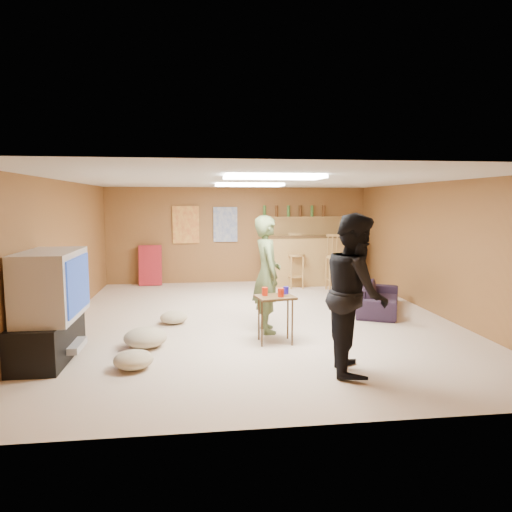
{
  "coord_description": "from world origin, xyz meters",
  "views": [
    {
      "loc": [
        -0.92,
        -7.05,
        1.87
      ],
      "look_at": [
        0.0,
        0.2,
        1.0
      ],
      "focal_mm": 32.0,
      "sensor_mm": 36.0,
      "label": 1
    }
  ],
  "objects": [
    {
      "name": "ground",
      "position": [
        0.0,
        0.0,
        0.0
      ],
      "size": [
        7.0,
        7.0,
        0.0
      ],
      "primitive_type": "plane",
      "color": "#C6AE97",
      "rests_on": "ground"
    },
    {
      "name": "ceiling",
      "position": [
        0.0,
        0.0,
        2.2
      ],
      "size": [
        6.0,
        7.0,
        0.02
      ],
      "primitive_type": "cube",
      "color": "silver",
      "rests_on": "ground"
    },
    {
      "name": "wall_back",
      "position": [
        0.0,
        3.5,
        1.1
      ],
      "size": [
        6.0,
        0.02,
        2.2
      ],
      "primitive_type": "cube",
      "color": "brown",
      "rests_on": "ground"
    },
    {
      "name": "wall_front",
      "position": [
        0.0,
        -3.5,
        1.1
      ],
      "size": [
        6.0,
        0.02,
        2.2
      ],
      "primitive_type": "cube",
      "color": "brown",
      "rests_on": "ground"
    },
    {
      "name": "wall_left",
      "position": [
        -3.0,
        0.0,
        1.1
      ],
      "size": [
        0.02,
        7.0,
        2.2
      ],
      "primitive_type": "cube",
      "color": "brown",
      "rests_on": "ground"
    },
    {
      "name": "wall_right",
      "position": [
        3.0,
        0.0,
        1.1
      ],
      "size": [
        0.02,
        7.0,
        2.2
      ],
      "primitive_type": "cube",
      "color": "brown",
      "rests_on": "ground"
    },
    {
      "name": "tv_stand",
      "position": [
        -2.72,
        -1.5,
        0.25
      ],
      "size": [
        0.55,
        1.3,
        0.5
      ],
      "primitive_type": "cube",
      "color": "black",
      "rests_on": "ground"
    },
    {
      "name": "dvd_box",
      "position": [
        -2.5,
        -1.5,
        0.15
      ],
      "size": [
        0.35,
        0.5,
        0.08
      ],
      "primitive_type": "cube",
      "color": "#B2B2B7",
      "rests_on": "tv_stand"
    },
    {
      "name": "tv_body",
      "position": [
        -2.65,
        -1.5,
        0.9
      ],
      "size": [
        0.6,
        1.1,
        0.8
      ],
      "primitive_type": "cube",
      "color": "#B2B2B7",
      "rests_on": "tv_stand"
    },
    {
      "name": "tv_screen",
      "position": [
        -2.34,
        -1.5,
        0.9
      ],
      "size": [
        0.02,
        0.95,
        0.65
      ],
      "primitive_type": "cube",
      "color": "navy",
      "rests_on": "tv_body"
    },
    {
      "name": "bar_counter",
      "position": [
        1.5,
        2.95,
        0.55
      ],
      "size": [
        2.0,
        0.6,
        1.1
      ],
      "primitive_type": "cube",
      "color": "olive",
      "rests_on": "ground"
    },
    {
      "name": "bar_lip",
      "position": [
        1.5,
        2.7,
        1.1
      ],
      "size": [
        2.1,
        0.12,
        0.05
      ],
      "primitive_type": "cube",
      "color": "#3F2A14",
      "rests_on": "bar_counter"
    },
    {
      "name": "bar_shelf",
      "position": [
        1.5,
        3.4,
        1.5
      ],
      "size": [
        2.0,
        0.18,
        0.05
      ],
      "primitive_type": "cube",
      "color": "olive",
      "rests_on": "bar_backing"
    },
    {
      "name": "bar_backing",
      "position": [
        1.5,
        3.42,
        1.2
      ],
      "size": [
        2.0,
        0.14,
        0.6
      ],
      "primitive_type": "cube",
      "color": "olive",
      "rests_on": "bar_counter"
    },
    {
      "name": "poster_left",
      "position": [
        -1.2,
        3.46,
        1.35
      ],
      "size": [
        0.6,
        0.03,
        0.85
      ],
      "primitive_type": "cube",
      "color": "#BF3F26",
      "rests_on": "wall_back"
    },
    {
      "name": "poster_right",
      "position": [
        -0.3,
        3.46,
        1.35
      ],
      "size": [
        0.55,
        0.03,
        0.8
      ],
      "primitive_type": "cube",
      "color": "#334C99",
      "rests_on": "wall_back"
    },
    {
      "name": "folding_chair_stack",
      "position": [
        -2.0,
        3.3,
        0.45
      ],
      "size": [
        0.5,
        0.26,
        0.91
      ],
      "primitive_type": "cube",
      "rotation": [
        -0.14,
        0.0,
        0.0
      ],
      "color": "#A61E28",
      "rests_on": "ground"
    },
    {
      "name": "ceiling_panel_front",
      "position": [
        0.0,
        -1.5,
        2.17
      ],
      "size": [
        1.2,
        0.6,
        0.04
      ],
      "primitive_type": "cube",
      "color": "white",
      "rests_on": "ceiling"
    },
    {
      "name": "ceiling_panel_back",
      "position": [
        0.0,
        1.2,
        2.17
      ],
      "size": [
        1.2,
        0.6,
        0.04
      ],
      "primitive_type": "cube",
      "color": "white",
      "rests_on": "ceiling"
    },
    {
      "name": "person_olive",
      "position": [
        0.05,
        -0.67,
        0.84
      ],
      "size": [
        0.45,
        0.64,
        1.68
      ],
      "primitive_type": "imported",
      "rotation": [
        0.0,
        0.0,
        1.65
      ],
      "color": "#4F5E36",
      "rests_on": "ground"
    },
    {
      "name": "person_black",
      "position": [
        0.78,
        -2.32,
        0.88
      ],
      "size": [
        0.82,
        0.97,
        1.75
      ],
      "primitive_type": "imported",
      "rotation": [
        0.0,
        0.0,
        1.38
      ],
      "color": "black",
      "rests_on": "ground"
    },
    {
      "name": "sofa",
      "position": [
        2.15,
        0.33,
        0.23
      ],
      "size": [
        1.24,
        1.72,
        0.47
      ],
      "primitive_type": "imported",
      "rotation": [
        0.0,
        0.0,
        1.14
      ],
      "color": "black",
      "rests_on": "ground"
    },
    {
      "name": "tray_table",
      "position": [
        0.08,
        -1.21,
        0.32
      ],
      "size": [
        0.55,
        0.47,
        0.63
      ],
      "primitive_type": "cube",
      "rotation": [
        0.0,
        0.0,
        0.19
      ],
      "color": "#3F2A14",
      "rests_on": "ground"
    },
    {
      "name": "cup_red_near",
      "position": [
        -0.06,
        -1.17,
        0.69
      ],
      "size": [
        0.09,
        0.09,
        0.11
      ],
      "primitive_type": "cylinder",
      "rotation": [
        0.0,
        0.0,
        0.14
      ],
      "color": "red",
      "rests_on": "tray_table"
    },
    {
      "name": "cup_red_far",
      "position": [
        0.14,
        -1.27,
        0.69
      ],
      "size": [
        0.09,
        0.09,
        0.11
      ],
      "primitive_type": "cylinder",
      "rotation": [
        0.0,
        0.0,
        -0.08
      ],
      "color": "red",
      "rests_on": "tray_table"
    },
    {
      "name": "cup_blue",
      "position": [
        0.24,
        -1.11,
        0.68
      ],
      "size": [
        0.09,
        0.09,
        0.1
      ],
      "primitive_type": "cylinder",
      "rotation": [
        0.0,
        0.0,
        -0.3
      ],
      "color": "#1F148F",
      "rests_on": "tray_table"
    },
    {
      "name": "bar_stool_left",
      "position": [
        1.18,
        2.59,
        0.64
      ],
      "size": [
        0.53,
        0.53,
        1.28
      ],
      "primitive_type": null,
      "rotation": [
        0.0,
        0.0,
        -0.39
      ],
      "color": "olive",
      "rests_on": "ground"
    },
    {
      "name": "bar_stool_right",
      "position": [
        1.92,
        2.19,
        0.59
      ],
      "size": [
        0.42,
        0.42,
        1.17
      ],
      "primitive_type": null,
      "rotation": [
        0.0,
        0.0,
        -0.14
      ],
      "color": "olive",
      "rests_on": "ground"
    },
    {
      "name": "cushion_near_tv",
      "position": [
        -1.62,
        -1.18,
        0.13
      ],
      "size": [
        0.65,
        0.65,
        0.25
      ],
      "primitive_type": "ellipsoid",
      "rotation": [
        0.0,
        0.0,
        0.18
      ],
      "color": "tan",
      "rests_on": "ground"
    },
    {
      "name": "cushion_mid",
      "position": [
        -1.32,
        -0.05,
        0.09
      ],
      "size": [
        0.46,
        0.46,
        0.19
      ],
      "primitive_type": "ellipsoid",
      "rotation": [
        0.0,
        0.0,
        -0.11
      ],
      "color": "tan",
      "rests_on": "ground"
    },
    {
      "name": "cushion_far",
      "position": [
        -1.67,
        -1.95,
        0.1
      ],
      "size": [
        0.54,
        0.54,
        0.2
      ],
      "primitive_type": "ellipsoid",
      "rotation": [
        0.0,
        0.0,
        -0.23
      ],
      "color": "tan",
      "rests_on": "ground"
    },
    {
      "name": "bottle_row",
      "position": [
        1.3,
        3.38,
        1.65
      ],
      "size": [
        1.48,
        0.08,
        0.26
      ],
      "primitive_type": null,
      "color": "#3F7233",
      "rests_on": "bar_shelf"
    }
  ]
}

